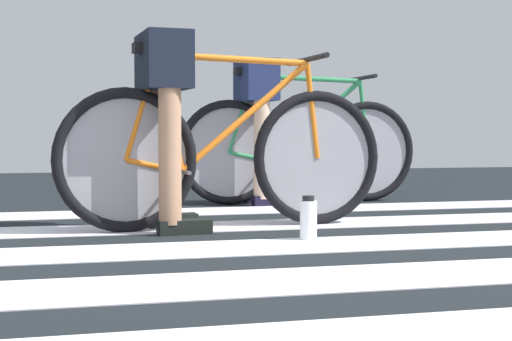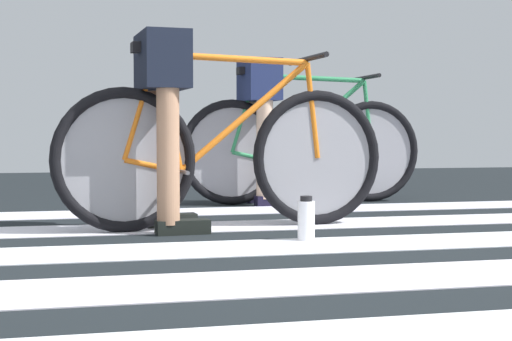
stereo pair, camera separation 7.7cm
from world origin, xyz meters
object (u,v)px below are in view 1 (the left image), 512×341
Objects in this scene: cyclist_2_of_2 at (257,111)px; water_bottle at (308,219)px; cyclist_1_of_2 at (165,104)px; bicycle_2_of_2 at (300,148)px; bicycle_1_of_2 at (225,154)px.

cyclist_2_of_2 is 4.82× the size of water_bottle.
cyclist_1_of_2 is 0.94m from water_bottle.
bicycle_2_of_2 reaches higher than water_bottle.
cyclist_1_of_2 is at bearing -180.00° from bicycle_1_of_2.
cyclist_2_of_2 reaches higher than bicycle_2_of_2.
water_bottle is (0.59, -0.48, -0.54)m from cyclist_1_of_2.
cyclist_2_of_2 is at bearing 180.00° from bicycle_2_of_2.
water_bottle is at bearing -107.95° from bicycle_2_of_2.
bicycle_1_of_2 is 8.47× the size of water_bottle.
cyclist_1_of_2 is 1.71m from bicycle_2_of_2.
cyclist_1_of_2 reaches higher than water_bottle.
bicycle_1_of_2 is at bearing 119.26° from water_bottle.
cyclist_1_of_2 is at bearing -132.56° from bicycle_2_of_2.
bicycle_1_of_2 is 1.76× the size of cyclist_1_of_2.
bicycle_2_of_2 is (1.10, 1.29, -0.25)m from cyclist_1_of_2.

